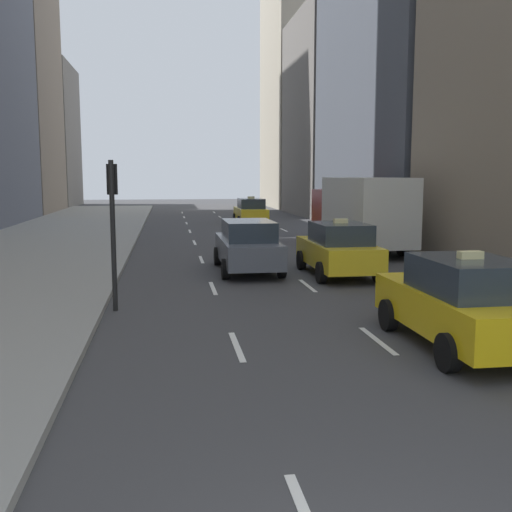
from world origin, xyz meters
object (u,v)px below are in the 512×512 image
taxi_third (338,249)px  traffic_light_pole (113,211)px  box_truck (359,211)px  sedan_silver_behind (248,245)px  taxi_second (463,302)px  taxi_lead (251,211)px

taxi_third → traffic_light_pole: 8.03m
taxi_third → box_truck: (2.80, 6.46, 0.83)m
taxi_third → sedan_silver_behind: 3.07m
taxi_second → taxi_third: same height
sedan_silver_behind → box_truck: 7.68m
taxi_lead → taxi_second: 29.05m
taxi_third → sedan_silver_behind: (-2.80, 1.26, 0.01)m
box_truck → taxi_second: bearing=-100.7°
taxi_third → traffic_light_pole: size_ratio=1.22×
sedan_silver_behind → traffic_light_pole: (-3.95, -5.34, 1.52)m
box_truck → sedan_silver_behind: bearing=-137.1°
taxi_lead → box_truck: box_truck is taller
sedan_silver_behind → taxi_second: bearing=-73.7°
taxi_second → sedan_silver_behind: taxi_second is taller
traffic_light_pole → box_truck: bearing=47.8°
taxi_lead → sedan_silver_behind: (-2.80, -19.46, 0.01)m
sedan_silver_behind → box_truck: size_ratio=0.58×
taxi_third → box_truck: 7.08m
taxi_lead → traffic_light_pole: 25.75m
taxi_lead → traffic_light_pole: (-6.75, -24.80, 1.53)m
taxi_second → box_truck: (2.80, 14.79, 0.83)m
taxi_second → sedan_silver_behind: 9.99m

